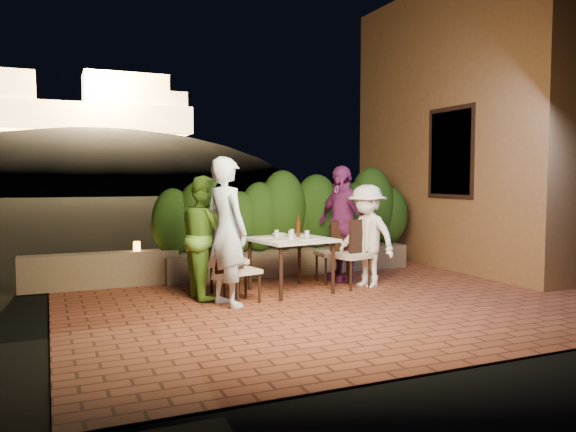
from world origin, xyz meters
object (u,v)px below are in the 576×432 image
chair_left_front (242,269)px  diner_purple (342,223)px  bowl (279,235)px  diner_white (367,236)px  parapet_lamp (137,246)px  chair_right_front (351,254)px  diner_green (205,237)px  chair_left_back (228,258)px  chair_right_back (332,252)px  beer_bottle (298,226)px  dining_table (291,265)px  diner_blue (227,232)px

chair_left_front → diner_purple: size_ratio=0.48×
bowl → diner_white: diner_white is taller
bowl → diner_white: size_ratio=0.12×
diner_purple → parapet_lamp: 3.10m
chair_right_front → diner_green: diner_green is taller
chair_left_front → chair_left_back: chair_left_back is taller
chair_right_front → diner_green: bearing=-20.3°
chair_left_back → diner_white: (2.03, -0.23, 0.24)m
parapet_lamp → chair_left_back: bearing=-50.9°
diner_green → parapet_lamp: (-0.70, 1.27, -0.24)m
chair_right_back → diner_white: diner_white is taller
beer_bottle → diner_green: size_ratio=0.19×
diner_purple → chair_right_front: bearing=-26.2°
chair_left_front → chair_right_back: (1.68, 0.74, 0.04)m
chair_left_back → chair_right_back: 1.72m
dining_table → parapet_lamp: size_ratio=7.22×
chair_left_front → diner_green: 0.70m
beer_bottle → diner_green: bearing=-179.9°
chair_right_front → diner_blue: (-1.97, -0.38, 0.43)m
beer_bottle → chair_left_front: (-1.00, -0.47, -0.48)m
dining_table → chair_left_back: bearing=171.6°
chair_right_front → bowl: bearing=-35.9°
chair_right_front → diner_green: 2.12m
diner_green → diner_purple: 2.28m
beer_bottle → chair_right_front: 0.87m
diner_green → dining_table: bearing=-99.6°
parapet_lamp → chair_right_front: bearing=-27.7°
chair_right_front → chair_right_back: chair_right_front is taller
diner_white → diner_blue: bearing=-100.3°
chair_right_back → diner_blue: (-1.91, -0.84, 0.46)m
chair_right_front → diner_blue: size_ratio=0.53×
chair_left_back → chair_left_front: bearing=-83.0°
beer_bottle → chair_right_front: beer_bottle is taller
chair_right_front → diner_green: size_ratio=0.61×
dining_table → diner_green: (-1.18, 0.11, 0.43)m
chair_right_back → beer_bottle: bearing=25.3°
chair_right_back → chair_left_front: bearing=27.8°
chair_left_front → bowl: bearing=26.4°
bowl → diner_blue: size_ratio=0.10×
dining_table → chair_right_back: (0.84, 0.38, 0.09)m
diner_purple → bowl: bearing=-90.4°
diner_white → chair_right_front: bearing=-113.2°
dining_table → chair_left_front: size_ratio=1.19×
chair_left_front → diner_white: diner_white is taller
chair_left_front → chair_right_back: chair_right_back is taller
chair_left_back → diner_blue: bearing=-105.0°
dining_table → chair_left_back: chair_left_back is taller
beer_bottle → bowl: size_ratio=1.72×
bowl → diner_blue: 1.26m
chair_right_front → chair_left_front: bearing=-6.0°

